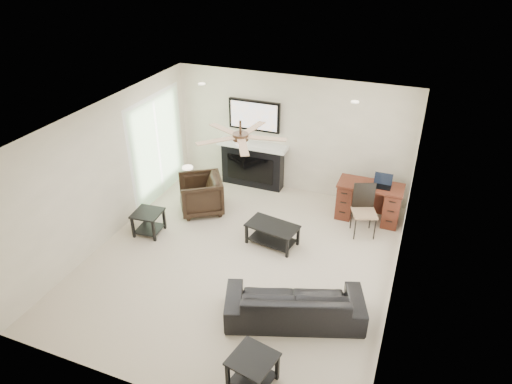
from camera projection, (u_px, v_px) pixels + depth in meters
room_shell at (252, 173)px, 6.99m from camera, size 5.50×5.54×2.52m
sofa at (294, 303)px, 6.52m from camera, size 2.12×1.38×0.58m
armchair at (201, 194)px, 9.03m from camera, size 1.13×1.13×0.75m
coffee_table at (272, 235)px, 8.14m from camera, size 0.97×0.64×0.40m
end_table_near at (253, 371)px, 5.59m from camera, size 0.61×0.61×0.45m
end_table_left at (149, 223)px, 8.43m from camera, size 0.54×0.54×0.45m
fireplace_unit at (252, 145)px, 9.69m from camera, size 1.52×0.34×1.91m
desk at (369, 202)px, 8.77m from camera, size 1.22×0.56×0.76m
desk_chair at (364, 212)px, 8.28m from camera, size 0.55×0.56×0.97m
laptop at (383, 182)px, 8.45m from camera, size 0.33×0.24×0.23m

